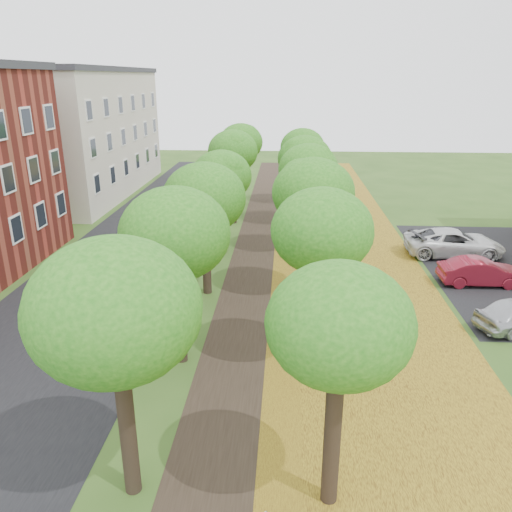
# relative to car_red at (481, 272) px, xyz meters

# --- Properties ---
(ground) EXTENTS (120.00, 120.00, 0.00)m
(ground) POSITION_rel_car_red_xyz_m (-11.00, -13.79, -0.66)
(ground) COLOR #2D4C19
(ground) RESTS_ON ground
(street_asphalt) EXTENTS (8.00, 70.00, 0.01)m
(street_asphalt) POSITION_rel_car_red_xyz_m (-18.50, 1.21, -0.65)
(street_asphalt) COLOR black
(street_asphalt) RESTS_ON ground
(footpath) EXTENTS (3.20, 70.00, 0.01)m
(footpath) POSITION_rel_car_red_xyz_m (-11.00, 1.21, -0.65)
(footpath) COLOR black
(footpath) RESTS_ON ground
(leaf_verge) EXTENTS (7.50, 70.00, 0.01)m
(leaf_verge) POSITION_rel_car_red_xyz_m (-6.00, 1.21, -0.65)
(leaf_verge) COLOR gold
(leaf_verge) RESTS_ON ground
(parking_lot) EXTENTS (9.00, 16.00, 0.01)m
(parking_lot) POSITION_rel_car_red_xyz_m (2.50, 2.21, -0.65)
(parking_lot) COLOR black
(parking_lot) RESTS_ON ground
(tree_row_west) EXTENTS (3.51, 33.51, 6.18)m
(tree_row_west) POSITION_rel_car_red_xyz_m (-13.20, 1.21, 3.99)
(tree_row_west) COLOR black
(tree_row_west) RESTS_ON ground
(tree_row_east) EXTENTS (3.51, 33.51, 6.18)m
(tree_row_east) POSITION_rel_car_red_xyz_m (-8.40, 1.21, 3.99)
(tree_row_east) COLOR black
(tree_row_east) RESTS_ON ground
(building_cream) EXTENTS (10.30, 20.30, 10.40)m
(building_cream) POSITION_rel_car_red_xyz_m (-28.00, 19.21, 4.55)
(building_cream) COLOR beige
(building_cream) RESTS_ON ground
(car_red) EXTENTS (4.00, 1.46, 1.31)m
(car_red) POSITION_rel_car_red_xyz_m (0.00, 0.00, 0.00)
(car_red) COLOR maroon
(car_red) RESTS_ON ground
(car_grey) EXTENTS (5.31, 3.14, 1.44)m
(car_grey) POSITION_rel_car_red_xyz_m (0.03, 4.43, 0.07)
(car_grey) COLOR #37383D
(car_grey) RESTS_ON ground
(car_white) EXTENTS (5.49, 2.60, 1.52)m
(car_white) POSITION_rel_car_red_xyz_m (0.00, 4.26, 0.10)
(car_white) COLOR silver
(car_white) RESTS_ON ground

